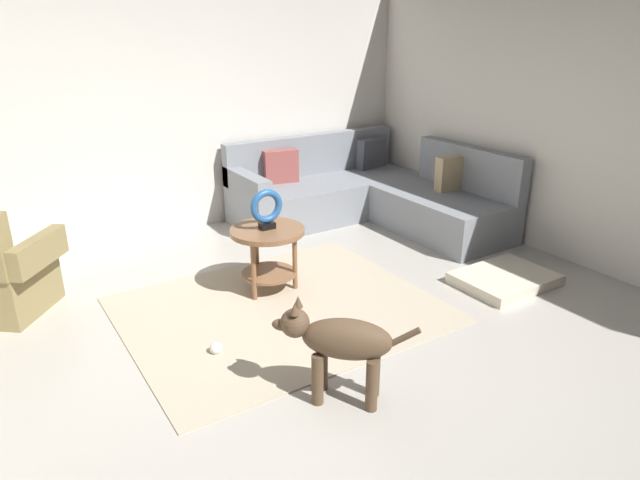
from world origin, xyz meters
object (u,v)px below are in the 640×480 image
Objects in this scene: dog_bed_mat at (505,279)px; dog at (339,342)px; torus_sculpture at (266,208)px; sectional_couch at (368,196)px; side_table at (268,243)px; dog_toy_ball at (216,348)px.

dog_bed_mat is 1.23× the size of dog.
dog is (-2.07, -0.52, 0.33)m from dog_bed_mat.
sectional_couch is at bearing 28.62° from torus_sculpture.
sectional_couch is at bearing 89.64° from dog_bed_mat.
side_table reaches higher than dog_bed_mat.
side_table is 2.03m from dog_bed_mat.
dog_toy_ball is at bearing -147.09° from sectional_couch.
dog is (-0.33, -1.50, -0.04)m from side_table.
dog_bed_mat is at bearing -32.42° from dog.
sectional_couch reaches higher than torus_sculpture.
sectional_couch is 6.90× the size of torus_sculpture.
dog reaches higher than dog_bed_mat.
torus_sculpture is at bearing -151.38° from sectional_couch.
dog is at bearing -63.24° from dog_toy_ball.
torus_sculpture is 1.57m from dog.
dog_toy_ball is (-0.76, -0.67, -0.67)m from torus_sculpture.
sectional_couch is 2.81× the size of dog_bed_mat.
side_table is 7.20× the size of dog_toy_ball.
torus_sculpture is at bearing 30.90° from dog.
side_table is at bearing 41.41° from dog_toy_ball.
side_table is (-1.75, -0.95, 0.12)m from sectional_couch.
sectional_couch reaches higher than dog_bed_mat.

